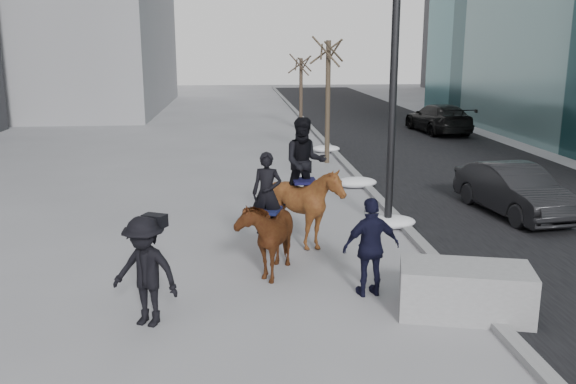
{
  "coord_description": "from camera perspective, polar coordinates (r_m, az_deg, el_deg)",
  "views": [
    {
      "loc": [
        -0.99,
        -10.29,
        4.26
      ],
      "look_at": [
        0.0,
        1.2,
        1.5
      ],
      "focal_mm": 38.0,
      "sensor_mm": 36.0,
      "label": 1
    }
  ],
  "objects": [
    {
      "name": "road",
      "position": [
        22.21,
        16.28,
        1.87
      ],
      "size": [
        8.0,
        90.0,
        0.01
      ],
      "primitive_type": "cube",
      "color": "black",
      "rests_on": "ground"
    },
    {
      "name": "car_far",
      "position": [
        31.86,
        13.89,
        6.71
      ],
      "size": [
        2.41,
        5.16,
        1.46
      ],
      "primitive_type": "imported",
      "rotation": [
        0.0,
        0.0,
        3.22
      ],
      "color": "black",
      "rests_on": "ground"
    },
    {
      "name": "car_near",
      "position": [
        16.75,
        20.42,
        0.17
      ],
      "size": [
        1.92,
        4.12,
        1.31
      ],
      "primitive_type": "imported",
      "rotation": [
        0.0,
        0.0,
        0.14
      ],
      "color": "black",
      "rests_on": "ground"
    },
    {
      "name": "planter",
      "position": [
        10.38,
        16.22,
        -8.86
      ],
      "size": [
        2.26,
        1.52,
        0.83
      ],
      "primitive_type": "cube",
      "rotation": [
        0.0,
        0.0,
        -0.25
      ],
      "color": "gray",
      "rests_on": "ground"
    },
    {
      "name": "mounted_left",
      "position": [
        11.69,
        -1.92,
        -3.44
      ],
      "size": [
        1.33,
        1.96,
        2.32
      ],
      "color": "#4A1E0E",
      "rests_on": "ground"
    },
    {
      "name": "camera_crew",
      "position": [
        9.73,
        -13.2,
        -7.2
      ],
      "size": [
        1.3,
        1.07,
        1.75
      ],
      "color": "black",
      "rests_on": "ground"
    },
    {
      "name": "lamppost",
      "position": [
        14.39,
        9.93,
        16.19
      ],
      "size": [
        0.25,
        1.87,
        9.09
      ],
      "color": "black",
      "rests_on": "ground"
    },
    {
      "name": "tree_near",
      "position": [
        22.67,
        3.75,
        8.95
      ],
      "size": [
        1.2,
        1.2,
        4.98
      ],
      "primitive_type": null,
      "color": "#3B3023",
      "rests_on": "ground"
    },
    {
      "name": "mounted_right",
      "position": [
        13.03,
        1.6,
        -0.45
      ],
      "size": [
        1.51,
        1.69,
        2.81
      ],
      "color": "#471E0E",
      "rests_on": "ground"
    },
    {
      "name": "feeder",
      "position": [
        10.67,
        7.79,
        -5.14
      ],
      "size": [
        1.08,
        0.93,
        1.75
      ],
      "color": "black",
      "rests_on": "ground"
    },
    {
      "name": "curb",
      "position": [
        21.1,
        6.09,
        1.9
      ],
      "size": [
        0.25,
        90.0,
        0.12
      ],
      "primitive_type": "cube",
      "color": "gray",
      "rests_on": "ground"
    },
    {
      "name": "tree_far",
      "position": [
        31.89,
        1.22,
        9.48
      ],
      "size": [
        1.2,
        1.2,
        4.1
      ],
      "primitive_type": null,
      "color": "#3A2922",
      "rests_on": "ground"
    },
    {
      "name": "ground",
      "position": [
        11.18,
        0.53,
        -8.94
      ],
      "size": [
        120.0,
        120.0,
        0.0
      ],
      "primitive_type": "plane",
      "color": "gray",
      "rests_on": "ground"
    },
    {
      "name": "snow_piles",
      "position": [
        19.51,
        6.1,
        1.24
      ],
      "size": [
        1.27,
        11.55,
        0.32
      ],
      "color": "white",
      "rests_on": "ground"
    }
  ]
}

